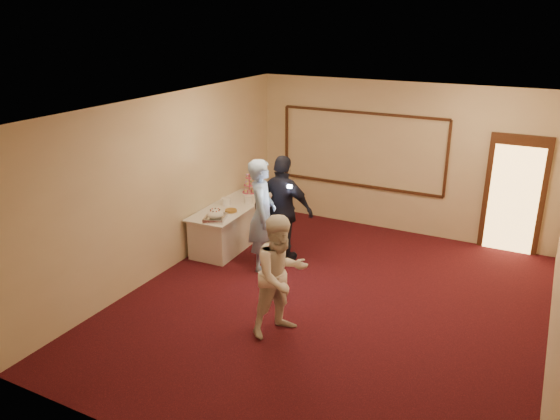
% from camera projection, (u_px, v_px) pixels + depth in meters
% --- Properties ---
extents(floor, '(7.00, 7.00, 0.00)m').
position_uv_depth(floor, '(330.00, 305.00, 8.34)').
color(floor, black).
rests_on(floor, ground).
extents(room_walls, '(6.04, 7.04, 3.02)m').
position_uv_depth(room_walls, '(335.00, 178.00, 7.65)').
color(room_walls, beige).
rests_on(room_walls, floor).
extents(wall_molding, '(3.45, 0.04, 1.55)m').
position_uv_depth(wall_molding, '(362.00, 150.00, 11.04)').
color(wall_molding, '#33190F').
rests_on(wall_molding, room_walls).
extents(doorway, '(1.05, 0.07, 2.20)m').
position_uv_depth(doorway, '(514.00, 195.00, 9.93)').
color(doorway, '#33190F').
rests_on(doorway, floor).
extents(buffet_table, '(0.90, 2.12, 0.77)m').
position_uv_depth(buffet_table, '(232.00, 225.00, 10.45)').
color(buffet_table, silver).
rests_on(buffet_table, floor).
extents(pavlova_tray, '(0.48, 0.54, 0.18)m').
position_uv_depth(pavlova_tray, '(215.00, 216.00, 9.60)').
color(pavlova_tray, '#A8A9AF').
rests_on(pavlova_tray, buffet_table).
extents(cupcake_stand, '(0.29, 0.29, 0.42)m').
position_uv_depth(cupcake_stand, '(249.00, 185.00, 11.05)').
color(cupcake_stand, '#C94471').
rests_on(cupcake_stand, buffet_table).
extents(plate_stack_a, '(0.17, 0.17, 0.14)m').
position_uv_depth(plate_stack_a, '(226.00, 201.00, 10.34)').
color(plate_stack_a, white).
rests_on(plate_stack_a, buffet_table).
extents(plate_stack_b, '(0.17, 0.17, 0.14)m').
position_uv_depth(plate_stack_b, '(248.00, 199.00, 10.47)').
color(plate_stack_b, white).
rests_on(plate_stack_b, buffet_table).
extents(tart, '(0.25, 0.25, 0.05)m').
position_uv_depth(tart, '(231.00, 211.00, 9.98)').
color(tart, white).
rests_on(tart, buffet_table).
extents(man, '(0.72, 0.84, 1.95)m').
position_uv_depth(man, '(262.00, 215.00, 9.27)').
color(man, '#8DB4F1').
rests_on(man, floor).
extents(woman, '(0.97, 1.05, 1.73)m').
position_uv_depth(woman, '(281.00, 276.00, 7.37)').
color(woman, white).
rests_on(woman, floor).
extents(guest, '(1.14, 0.50, 1.94)m').
position_uv_depth(guest, '(283.00, 210.00, 9.53)').
color(guest, black).
rests_on(guest, floor).
extents(camera_flash, '(0.08, 0.06, 0.05)m').
position_uv_depth(camera_flash, '(290.00, 186.00, 9.06)').
color(camera_flash, white).
rests_on(camera_flash, guest).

